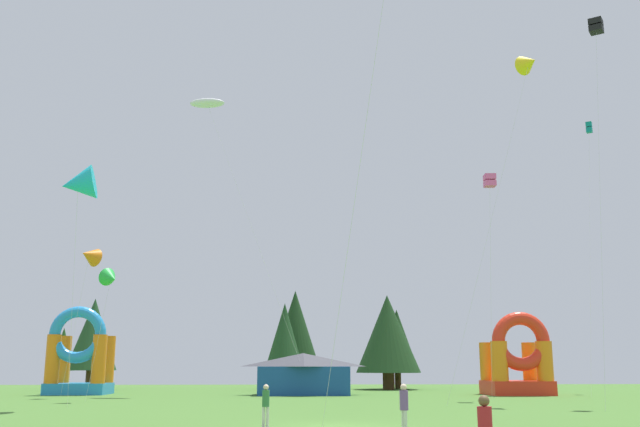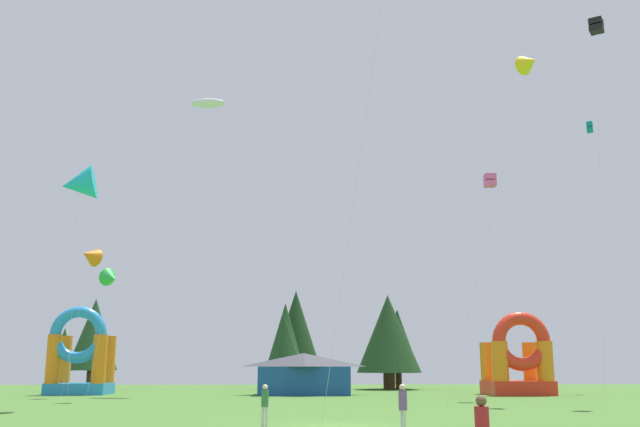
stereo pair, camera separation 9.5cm
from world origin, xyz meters
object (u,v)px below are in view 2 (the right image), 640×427
Objects in this scene: kite_green_delta at (111,278)px; inflatable_yellow_castle at (518,365)px; person_left_edge at (265,402)px; kite_yellow_delta at (529,63)px; kite_orange_delta at (90,256)px; festival_tent at (304,374)px; kite_black_box at (596,27)px; kite_teal_box at (590,129)px; inflatable_red_slide at (80,360)px; kite_pink_box at (490,181)px; kite_white_parafoil at (208,103)px; kite_cyan_delta at (78,184)px; person_midfield at (403,405)px.

inflatable_yellow_castle is (30.42, 8.83, -5.70)m from kite_green_delta.
person_left_edge is at bearing -123.89° from inflatable_yellow_castle.
kite_yellow_delta reaches higher than person_left_edge.
kite_orange_delta reaches higher than festival_tent.
kite_black_box is at bearing -8.33° from kite_green_delta.
kite_green_delta is 0.37× the size of kite_yellow_delta.
kite_yellow_delta is at bearing -16.53° from kite_orange_delta.
kite_teal_box is 21.04m from kite_black_box.
kite_green_delta is 32.22m from kite_yellow_delta.
kite_pink_box is at bearing -17.61° from inflatable_red_slide.
kite_orange_delta is at bearing 163.47° from kite_yellow_delta.
kite_green_delta is at bearing 171.67° from kite_black_box.
kite_teal_box is 24.98m from inflatable_yellow_castle.
kite_green_delta is 1.25× the size of inflatable_red_slide.
kite_black_box is at bearing 47.83° from person_left_edge.
kite_yellow_delta is at bearing 56.61° from person_left_edge.
kite_orange_delta is at bearing -149.33° from kite_white_parafoil.
inflatable_red_slide is at bearing 107.66° from kite_orange_delta.
kite_white_parafoil is 34.21m from inflatable_yellow_castle.
kite_pink_box reaches higher than kite_green_delta.
person_left_edge is at bearing -61.16° from kite_orange_delta.
kite_orange_delta is 0.83× the size of kite_cyan_delta.
kite_black_box is (4.25, -1.51, 2.04)m from kite_yellow_delta.
kite_teal_box is (40.61, 14.71, 16.33)m from kite_green_delta.
inflatable_red_slide is at bearing 155.98° from kite_yellow_delta.
kite_black_box is at bearing -19.53° from kite_yellow_delta.
person_midfield is (19.20, -29.17, -9.53)m from kite_orange_delta.
kite_orange_delta is 35.30m from kite_yellow_delta.
person_midfield is at bearing -43.06° from kite_cyan_delta.
kite_green_delta is 1.36× the size of inflatable_yellow_castle.
kite_pink_box reaches higher than person_midfield.
kite_white_parafoil is (4.72, 10.87, 16.78)m from kite_green_delta.
inflatable_red_slide is (-5.02, 11.64, -5.34)m from kite_green_delta.
kite_orange_delta is at bearing -163.98° from person_midfield.
kite_cyan_delta is at bearing -174.60° from kite_black_box.
festival_tent is (-2.66, 33.15, 0.62)m from person_midfield.
kite_pink_box is at bearing -8.67° from kite_orange_delta.
kite_white_parafoil is at bearing 150.78° from kite_black_box.
kite_black_box is 3.91× the size of inflatable_yellow_castle.
kite_orange_delta is 0.48× the size of kite_yellow_delta.
festival_tent is (-13.47, 8.56, -13.97)m from kite_pink_box.
kite_pink_box is (26.75, 1.56, 7.53)m from kite_green_delta.
kite_white_parafoil is 15.67× the size of person_left_edge.
inflatable_red_slide is (-20.95, 34.67, 1.72)m from person_midfield.
kite_teal_box reaches higher than person_midfield.
kite_black_box is at bearing 120.04° from person_midfield.
kite_black_box reaches higher than kite_green_delta.
kite_yellow_delta is 0.93× the size of kite_white_parafoil.
kite_orange_delta is 1.57× the size of festival_tent.
festival_tent is (2.18, 30.06, 0.68)m from person_left_edge.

